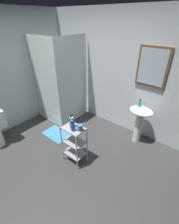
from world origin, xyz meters
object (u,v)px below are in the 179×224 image
object	(u,v)px
pedestal_sink	(140,118)
rinse_cup	(80,128)
shower_stall	(62,101)
bath_mat	(57,134)
hand_soap_bottle	(140,103)
storage_cart	(74,142)
shampoo_bottle_blue	(73,125)
body_wash_bottle_green	(72,122)

from	to	relation	value
pedestal_sink	rinse_cup	xyz separation A→B (m)	(-0.51, -1.19, 0.21)
shower_stall	bath_mat	xyz separation A→B (m)	(0.46, -0.62, -0.45)
pedestal_sink	hand_soap_bottle	world-z (taller)	hand_soap_bottle
storage_cart	shower_stall	bearing A→B (deg)	145.64
shower_stall	shampoo_bottle_blue	size ratio (longest dim) A/B	7.94
shower_stall	body_wash_bottle_green	distance (m)	1.59
hand_soap_bottle	shampoo_bottle_blue	size ratio (longest dim) A/B	0.63
pedestal_sink	hand_soap_bottle	size ratio (longest dim) A/B	5.13
bath_mat	body_wash_bottle_green	bearing A→B (deg)	-17.91
hand_soap_bottle	bath_mat	world-z (taller)	hand_soap_bottle
storage_cart	body_wash_bottle_green	size ratio (longest dim) A/B	3.05
hand_soap_bottle	bath_mat	distance (m)	1.93
storage_cart	bath_mat	bearing A→B (deg)	162.36
shampoo_bottle_blue	shower_stall	bearing A→B (deg)	145.05
shower_stall	rinse_cup	size ratio (longest dim) A/B	19.00
body_wash_bottle_green	shampoo_bottle_blue	world-z (taller)	shampoo_bottle_blue
storage_cart	shampoo_bottle_blue	bearing A→B (deg)	-49.08
hand_soap_bottle	rinse_cup	bearing A→B (deg)	-109.70
rinse_cup	pedestal_sink	bearing A→B (deg)	66.79
body_wash_bottle_green	shampoo_bottle_blue	bearing A→B (deg)	-36.22
storage_cart	pedestal_sink	bearing A→B (deg)	62.20
storage_cart	hand_soap_bottle	distance (m)	1.44
body_wash_bottle_green	shampoo_bottle_blue	xyz separation A→B (m)	(0.08, -0.06, 0.00)
shower_stall	body_wash_bottle_green	size ratio (longest dim) A/B	8.23
hand_soap_bottle	rinse_cup	size ratio (longest dim) A/B	1.50
body_wash_bottle_green	rinse_cup	xyz separation A→B (m)	(0.16, 0.02, -0.05)
body_wash_bottle_green	shower_stall	bearing A→B (deg)	145.13
shower_stall	pedestal_sink	size ratio (longest dim) A/B	2.47
storage_cart	body_wash_bottle_green	xyz separation A→B (m)	(-0.03, 0.01, 0.41)
hand_soap_bottle	rinse_cup	distance (m)	1.30
rinse_cup	hand_soap_bottle	bearing A→B (deg)	70.30
body_wash_bottle_green	bath_mat	size ratio (longest dim) A/B	0.40
rinse_cup	bath_mat	distance (m)	1.28
shower_stall	shampoo_bottle_blue	xyz separation A→B (m)	(1.35, -0.94, 0.39)
pedestal_sink	shampoo_bottle_blue	size ratio (longest dim) A/B	3.21
storage_cart	body_wash_bottle_green	distance (m)	0.41
bath_mat	storage_cart	bearing A→B (deg)	-17.64
body_wash_bottle_green	bath_mat	distance (m)	1.20
shampoo_bottle_blue	body_wash_bottle_green	bearing A→B (deg)	143.78
hand_soap_bottle	shower_stall	bearing A→B (deg)	-169.23
shower_stall	rinse_cup	distance (m)	1.71
rinse_cup	body_wash_bottle_green	bearing A→B (deg)	-173.29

